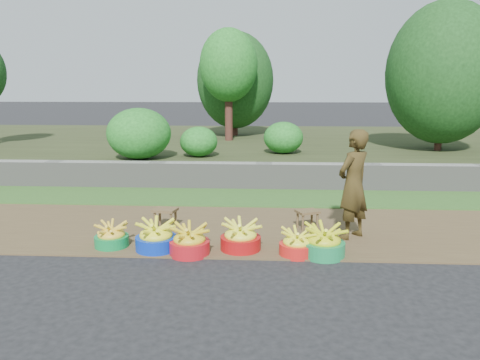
# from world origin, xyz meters

# --- Properties ---
(ground_plane) EXTENTS (120.00, 120.00, 0.00)m
(ground_plane) POSITION_xyz_m (0.00, 0.00, 0.00)
(ground_plane) COLOR black
(ground_plane) RESTS_ON ground
(dirt_shoulder) EXTENTS (80.00, 2.50, 0.02)m
(dirt_shoulder) POSITION_xyz_m (0.00, 1.25, 0.01)
(dirt_shoulder) COLOR brown
(dirt_shoulder) RESTS_ON ground
(grass_verge) EXTENTS (80.00, 1.50, 0.04)m
(grass_verge) POSITION_xyz_m (0.00, 3.25, 0.02)
(grass_verge) COLOR #325E22
(grass_verge) RESTS_ON ground
(retaining_wall) EXTENTS (80.00, 0.35, 0.55)m
(retaining_wall) POSITION_xyz_m (0.00, 4.10, 0.28)
(retaining_wall) COLOR gray
(retaining_wall) RESTS_ON ground
(earth_bank) EXTENTS (80.00, 10.00, 0.50)m
(earth_bank) POSITION_xyz_m (0.00, 9.00, 0.25)
(earth_bank) COLOR #2E371B
(earth_bank) RESTS_ON ground
(vegetation) EXTENTS (34.45, 8.06, 4.67)m
(vegetation) POSITION_xyz_m (-3.89, 8.09, 2.72)
(vegetation) COLOR #3E2119
(vegetation) RESTS_ON earth_bank
(basin_a) EXTENTS (0.45, 0.45, 0.34)m
(basin_a) POSITION_xyz_m (-1.99, 0.37, 0.15)
(basin_a) COLOR #0B7A38
(basin_a) RESTS_ON ground
(basin_b) EXTENTS (0.54, 0.54, 0.40)m
(basin_b) POSITION_xyz_m (-1.37, 0.28, 0.18)
(basin_b) COLOR #092DAE
(basin_b) RESTS_ON ground
(basin_c) EXTENTS (0.51, 0.51, 0.38)m
(basin_c) POSITION_xyz_m (-0.92, 0.16, 0.17)
(basin_c) COLOR #AF131B
(basin_c) RESTS_ON ground
(basin_d) EXTENTS (0.53, 0.53, 0.39)m
(basin_d) POSITION_xyz_m (-0.28, 0.35, 0.18)
(basin_d) COLOR #A20F10
(basin_d) RESTS_ON ground
(basin_e) EXTENTS (0.45, 0.45, 0.33)m
(basin_e) POSITION_xyz_m (0.45, 0.21, 0.15)
(basin_e) COLOR red
(basin_e) RESTS_ON ground
(basin_f) EXTENTS (0.53, 0.53, 0.40)m
(basin_f) POSITION_xyz_m (0.78, 0.19, 0.18)
(basin_f) COLOR #187E44
(basin_f) RESTS_ON ground
(stool_left) EXTENTS (0.38, 0.32, 0.30)m
(stool_left) POSITION_xyz_m (-1.45, 1.22, 0.26)
(stool_left) COLOR brown
(stool_left) RESTS_ON dirt_shoulder
(stool_right) EXTENTS (0.39, 0.35, 0.28)m
(stool_right) POSITION_xyz_m (0.67, 1.30, 0.24)
(stool_right) COLOR brown
(stool_right) RESTS_ON dirt_shoulder
(vendor_woman) EXTENTS (0.66, 0.65, 1.52)m
(vendor_woman) POSITION_xyz_m (1.25, 0.92, 0.78)
(vendor_woman) COLOR black
(vendor_woman) RESTS_ON dirt_shoulder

